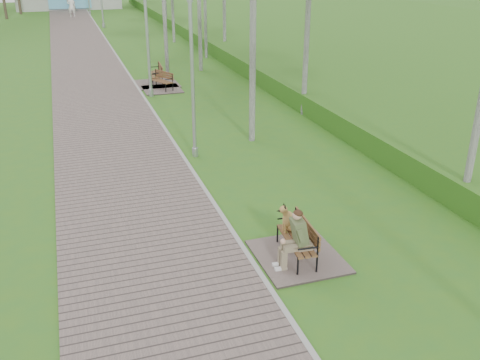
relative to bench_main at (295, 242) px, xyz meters
name	(u,v)px	position (x,y,z in m)	size (l,w,h in m)	color
ground	(243,249)	(-0.81, 0.66, -0.38)	(120.00, 120.00, 0.00)	#326E23
walkway	(85,60)	(-2.56, 22.16, -0.36)	(3.50, 67.00, 0.04)	#675954
kerb	(118,58)	(-0.81, 22.16, -0.35)	(0.10, 67.00, 0.05)	#999993
embankment	(328,51)	(11.19, 20.66, -0.38)	(14.00, 70.00, 1.60)	#42751D
bench_main	(295,242)	(0.00, 0.00, 0.00)	(1.56, 1.73, 1.36)	#675954
bench_second	(161,86)	(0.09, 14.20, -0.20)	(1.55, 1.73, 0.95)	#675954
bench_third	(156,80)	(0.09, 15.29, -0.17)	(1.77, 1.97, 1.09)	#675954
lamp_post_near	(193,85)	(-0.46, 6.01, 1.69)	(0.17, 0.17, 4.43)	#A2A5AA
lamp_post_second	(147,35)	(-0.49, 13.24, 2.03)	(0.20, 0.20, 5.15)	#A2A5AA
pedestrian_near	(71,6)	(-2.37, 43.34, 0.55)	(0.67, 0.44, 1.84)	white
pedestrian_far	(71,1)	(-2.21, 48.22, 0.55)	(0.90, 0.70, 1.85)	gray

